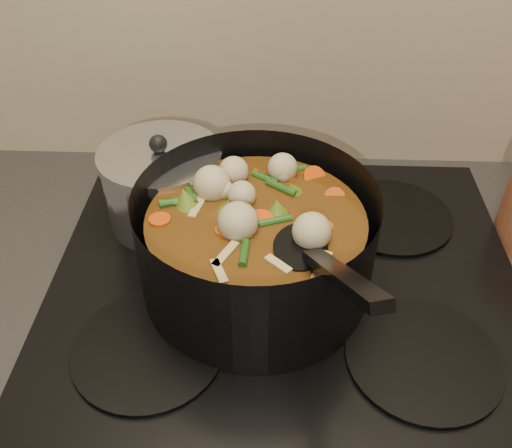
{
  "coord_description": "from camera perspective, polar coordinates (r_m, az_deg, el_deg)",
  "views": [
    {
      "loc": [
        -0.02,
        1.39,
        1.47
      ],
      "look_at": [
        -0.04,
        1.91,
        1.03
      ],
      "focal_mm": 40.0,
      "sensor_mm": 36.0,
      "label": 1
    }
  ],
  "objects": [
    {
      "name": "stockpot",
      "position": [
        0.71,
        0.04,
        -2.11
      ],
      "size": [
        0.31,
        0.39,
        0.22
      ],
      "rotation": [
        0.0,
        0.0,
        0.07
      ],
      "color": "black",
      "rests_on": "stovetop"
    },
    {
      "name": "saucepan",
      "position": [
        0.83,
        -9.23,
        3.81
      ],
      "size": [
        0.17,
        0.17,
        0.14
      ],
      "rotation": [
        0.0,
        0.0,
        -0.34
      ],
      "color": "silver",
      "rests_on": "stovetop"
    },
    {
      "name": "stovetop",
      "position": [
        0.77,
        2.9,
        -5.63
      ],
      "size": [
        0.62,
        0.54,
        0.03
      ],
      "color": "black",
      "rests_on": "counter"
    }
  ]
}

